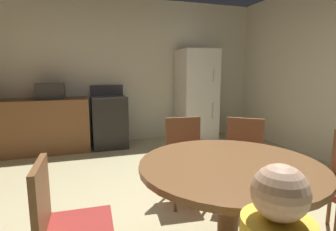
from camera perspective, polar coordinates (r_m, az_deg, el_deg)
name	(u,v)px	position (r m, az deg, el deg)	size (l,w,h in m)	color
ground_plane	(168,220)	(2.65, 0.01, -21.33)	(14.00, 14.00, 0.00)	tan
wall_back	(118,71)	(5.26, -10.51, 9.23)	(5.81, 0.12, 2.70)	beige
kitchen_counter	(25,127)	(4.98, -28.11, -2.16)	(2.01, 0.60, 0.90)	brown
oven_range	(109,121)	(4.92, -12.41, -1.18)	(0.60, 0.60, 1.10)	black
refrigerator	(196,96)	(5.25, 6.06, 4.19)	(0.68, 0.68, 1.76)	silver
microwave	(50,91)	(4.85, -23.77, 4.80)	(0.44, 0.32, 0.26)	#2D2B28
dining_table	(229,185)	(1.89, 12.94, -14.33)	(1.20, 1.20, 0.76)	brown
chair_west	(65,224)	(1.74, -21.15, -20.68)	(0.41, 0.41, 0.87)	brown
chair_north	(186,154)	(2.83, 3.79, -8.14)	(0.44, 0.44, 0.87)	brown
chair_northeast	(243,155)	(2.89, 15.69, -8.11)	(0.56, 0.56, 0.87)	brown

